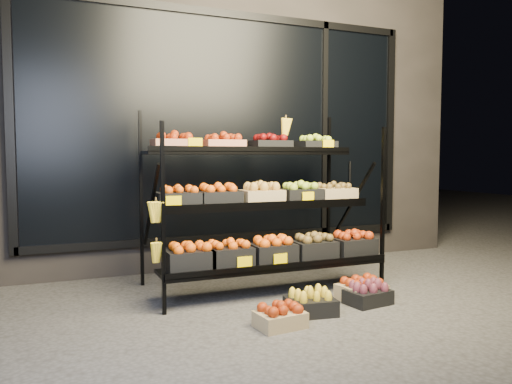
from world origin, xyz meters
name	(u,v)px	position (x,y,z in m)	size (l,w,h in m)	color
ground	(292,306)	(0.00, 0.00, 0.00)	(24.00, 24.00, 0.00)	#514F4C
building	(202,116)	(0.00, 2.59, 1.75)	(6.00, 2.08, 3.50)	#2D2826
display_rack	(262,205)	(-0.01, 0.60, 0.79)	(2.18, 1.02, 1.72)	black
floor_crate_left	(280,316)	(-0.32, -0.43, 0.08)	(0.36, 0.28, 0.18)	tan
floor_crate_midleft	(311,303)	(0.03, -0.26, 0.09)	(0.41, 0.33, 0.19)	black
floor_crate_midright	(362,289)	(0.63, -0.07, 0.09)	(0.42, 0.33, 0.20)	tan
floor_crate_right	(368,294)	(0.60, -0.20, 0.09)	(0.39, 0.31, 0.19)	black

